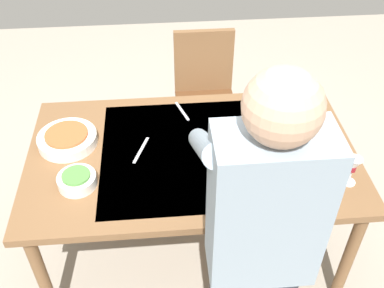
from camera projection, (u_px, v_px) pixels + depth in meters
The scene contains 14 objects.
ground_plane at pixel (192, 242), 2.77m from camera, with size 6.00×6.00×0.00m, color #9E9384.
dining_table at pixel (192, 161), 2.32m from camera, with size 1.65×0.98×0.75m.
chair_near at pixel (205, 89), 3.09m from camera, with size 0.40×0.40×0.91m.
person_server at pixel (259, 246), 1.58m from camera, with size 0.42×0.61×1.69m.
wine_bottle at pixel (219, 152), 2.11m from camera, with size 0.07×0.07×0.30m.
wine_glass_left at pixel (298, 159), 2.08m from camera, with size 0.07×0.07×0.15m.
wine_glass_right at pixel (353, 166), 2.04m from camera, with size 0.07×0.07×0.15m.
water_cup_near_left at pixel (294, 145), 2.23m from camera, with size 0.07×0.07×0.11m, color silver.
water_cup_near_right at pixel (275, 132), 2.31m from camera, with size 0.06×0.06×0.10m, color silver.
serving_bowl_pasta at pixel (67, 139), 2.30m from camera, with size 0.30×0.30×0.07m.
side_bowl_salad at pixel (77, 180), 2.08m from camera, with size 0.18×0.18×0.07m.
dinner_plate_near at pixel (303, 127), 2.42m from camera, with size 0.23×0.23×0.01m, color white.
table_knife at pixel (141, 150), 2.28m from camera, with size 0.01×0.20×0.01m, color silver.
table_fork at pixel (182, 111), 2.53m from camera, with size 0.01×0.18×0.01m, color silver.
Camera 1 is at (0.15, 1.69, 2.27)m, focal length 42.20 mm.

